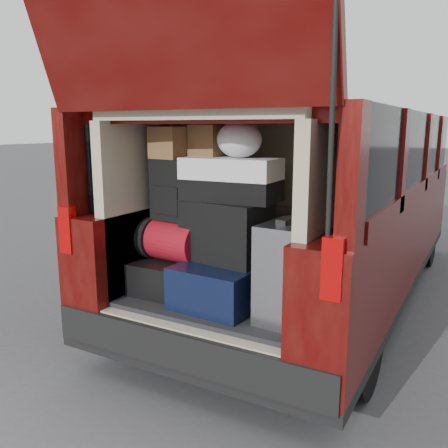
{
  "coord_description": "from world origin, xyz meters",
  "views": [
    {
      "loc": [
        1.45,
        -2.41,
        1.66
      ],
      "look_at": [
        -0.02,
        0.2,
        1.05
      ],
      "focal_mm": 38.0,
      "sensor_mm": 36.0,
      "label": 1
    }
  ],
  "objects": [
    {
      "name": "red_duffel",
      "position": [
        -0.38,
        0.14,
        0.91
      ],
      "size": [
        0.45,
        0.32,
        0.28
      ],
      "primitive_type": "cube",
      "rotation": [
        0.0,
        0.0,
        -0.11
      ],
      "color": "maroon",
      "rests_on": "black_hardshell"
    },
    {
      "name": "silver_roller",
      "position": [
        0.47,
        0.06,
        0.84
      ],
      "size": [
        0.27,
        0.4,
        0.58
      ],
      "primitive_type": "cube",
      "rotation": [
        0.0,
        0.0,
        -0.07
      ],
      "color": "silver",
      "rests_on": "load_floor"
    },
    {
      "name": "backpack",
      "position": [
        -0.38,
        0.16,
        1.25
      ],
      "size": [
        0.3,
        0.21,
        0.41
      ],
      "primitive_type": "cube",
      "rotation": [
        0.0,
        0.0,
        -0.12
      ],
      "color": "black",
      "rests_on": "red_duffel"
    },
    {
      "name": "black_soft_case",
      "position": [
        0.01,
        0.18,
        1.01
      ],
      "size": [
        0.58,
        0.4,
        0.39
      ],
      "primitive_type": "cube",
      "rotation": [
        0.0,
        0.0,
        -0.14
      ],
      "color": "black",
      "rests_on": "navy_hardshell"
    },
    {
      "name": "minivan",
      "position": [
        0.0,
        1.86,
        0.91
      ],
      "size": [
        1.9,
        5.35,
        2.77
      ],
      "color": "black",
      "rests_on": "ground"
    },
    {
      "name": "grocery_sack_lower",
      "position": [
        -0.41,
        0.17,
        1.56
      ],
      "size": [
        0.25,
        0.22,
        0.21
      ],
      "primitive_type": "cube",
      "rotation": [
        0.0,
        0.0,
        -0.14
      ],
      "color": "brown",
      "rests_on": "backpack"
    },
    {
      "name": "black_hardshell",
      "position": [
        -0.4,
        0.17,
        0.66
      ],
      "size": [
        0.41,
        0.56,
        0.22
      ],
      "primitive_type": "cube",
      "rotation": [
        0.0,
        0.0,
        0.02
      ],
      "color": "black",
      "rests_on": "load_floor"
    },
    {
      "name": "twotone_duffel",
      "position": [
        0.03,
        0.2,
        1.34
      ],
      "size": [
        0.61,
        0.33,
        0.27
      ],
      "primitive_type": "cube",
      "rotation": [
        0.0,
        0.0,
        0.04
      ],
      "color": "white",
      "rests_on": "black_soft_case"
    },
    {
      "name": "grocery_sack_upper",
      "position": [
        -0.18,
        0.26,
        1.58
      ],
      "size": [
        0.21,
        0.18,
        0.2
      ],
      "primitive_type": "cube",
      "rotation": [
        0.0,
        0.0,
        -0.07
      ],
      "color": "brown",
      "rests_on": "twotone_duffel"
    },
    {
      "name": "plastic_bag_center",
      "position": [
        0.09,
        0.2,
        1.59
      ],
      "size": [
        0.3,
        0.28,
        0.22
      ],
      "primitive_type": "ellipsoid",
      "rotation": [
        0.0,
        0.0,
        -0.08
      ],
      "color": "white",
      "rests_on": "twotone_duffel"
    },
    {
      "name": "load_floor",
      "position": [
        0.0,
        0.28,
        0.28
      ],
      "size": [
        1.24,
        1.05,
        0.55
      ],
      "primitive_type": "cube",
      "color": "black",
      "rests_on": "ground"
    },
    {
      "name": "ground",
      "position": [
        0.0,
        0.0,
        0.0
      ],
      "size": [
        80.0,
        80.0,
        0.0
      ],
      "primitive_type": "plane",
      "color": "#3C3C3F",
      "rests_on": "ground"
    },
    {
      "name": "navy_hardshell",
      "position": [
        0.03,
        0.12,
        0.68
      ],
      "size": [
        0.53,
        0.64,
        0.27
      ],
      "primitive_type": "cube",
      "rotation": [
        0.0,
        0.0,
        -0.05
      ],
      "color": "black",
      "rests_on": "load_floor"
    }
  ]
}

